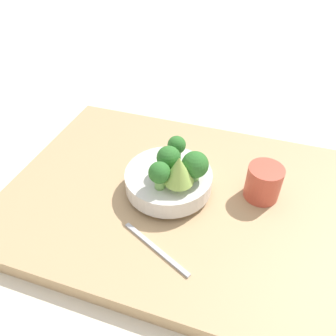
% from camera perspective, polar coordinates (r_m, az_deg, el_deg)
% --- Properties ---
extents(ground_plane, '(6.00, 6.00, 0.00)m').
position_cam_1_polar(ground_plane, '(0.89, 0.74, -5.96)').
color(ground_plane, beige).
extents(table, '(0.85, 0.64, 0.04)m').
position_cam_1_polar(table, '(0.87, 0.76, -5.01)').
color(table, tan).
rests_on(table, ground_plane).
extents(bowl, '(0.22, 0.22, 0.06)m').
position_cam_1_polar(bowl, '(0.83, 0.00, -2.33)').
color(bowl, silver).
rests_on(bowl, table).
extents(broccoli_floret_right, '(0.07, 0.07, 0.08)m').
position_cam_1_polar(broccoli_floret_right, '(0.78, 4.72, 0.49)').
color(broccoli_floret_right, '#7AB256').
rests_on(broccoli_floret_right, bowl).
extents(broccoli_floret_back, '(0.05, 0.05, 0.07)m').
position_cam_1_polar(broccoli_floret_back, '(0.84, 1.52, 3.83)').
color(broccoli_floret_back, '#609347').
rests_on(broccoli_floret_back, bowl).
extents(romanesco_piece_near, '(0.07, 0.07, 0.09)m').
position_cam_1_polar(romanesco_piece_near, '(0.75, 1.92, -0.39)').
color(romanesco_piece_near, '#6BA34C').
rests_on(romanesco_piece_near, bowl).
extents(broccoli_floret_center, '(0.06, 0.06, 0.08)m').
position_cam_1_polar(broccoli_floret_center, '(0.79, 0.00, 1.52)').
color(broccoli_floret_center, '#7AB256').
rests_on(broccoli_floret_center, bowl).
extents(broccoli_floret_front, '(0.05, 0.05, 0.07)m').
position_cam_1_polar(broccoli_floret_front, '(0.75, -1.49, -1.01)').
color(broccoli_floret_front, '#7AB256').
rests_on(broccoli_floret_front, bowl).
extents(cup, '(0.09, 0.09, 0.09)m').
position_cam_1_polar(cup, '(0.85, 16.29, -2.43)').
color(cup, '#C64C38').
rests_on(cup, table).
extents(fork, '(0.18, 0.09, 0.01)m').
position_cam_1_polar(fork, '(0.74, -2.12, -13.83)').
color(fork, '#B2B2B7').
rests_on(fork, table).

